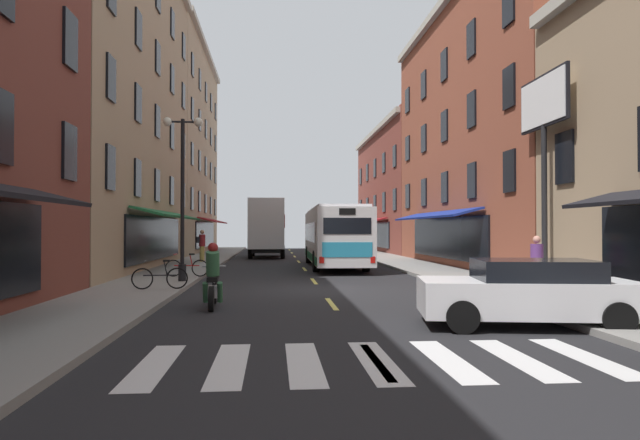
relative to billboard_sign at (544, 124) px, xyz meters
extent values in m
cube|color=black|center=(-7.05, 1.32, -5.41)|extent=(34.80, 80.00, 0.10)
cube|color=#DBCC4C|center=(-7.05, -8.68, -5.35)|extent=(0.14, 2.40, 0.01)
cube|color=#DBCC4C|center=(-7.05, -2.18, -5.35)|extent=(0.14, 2.40, 0.01)
cube|color=#DBCC4C|center=(-7.05, 4.32, -5.35)|extent=(0.14, 2.40, 0.01)
cube|color=#DBCC4C|center=(-7.05, 10.82, -5.35)|extent=(0.14, 2.40, 0.01)
cube|color=#DBCC4C|center=(-7.05, 17.32, -5.35)|extent=(0.14, 2.40, 0.01)
cube|color=#DBCC4C|center=(-7.05, 23.82, -5.35)|extent=(0.14, 2.40, 0.01)
cube|color=#DBCC4C|center=(-7.05, 30.32, -5.35)|extent=(0.14, 2.40, 0.01)
cube|color=#DBCC4C|center=(-7.05, 36.82, -5.35)|extent=(0.14, 2.40, 0.01)
cube|color=silver|center=(-10.35, -8.68, -5.35)|extent=(0.50, 2.80, 0.01)
cube|color=silver|center=(-9.25, -8.68, -5.35)|extent=(0.50, 2.80, 0.01)
cube|color=silver|center=(-8.15, -8.68, -5.35)|extent=(0.50, 2.80, 0.01)
cube|color=silver|center=(-7.05, -8.68, -5.35)|extent=(0.50, 2.80, 0.01)
cube|color=silver|center=(-5.95, -8.68, -5.35)|extent=(0.50, 2.80, 0.01)
cube|color=silver|center=(-4.85, -8.68, -5.35)|extent=(0.50, 2.80, 0.01)
cube|color=silver|center=(-3.75, -8.68, -5.35)|extent=(0.50, 2.80, 0.01)
cube|color=gray|center=(-12.95, 1.32, -5.29)|extent=(3.00, 80.00, 0.14)
cube|color=gray|center=(-1.15, 1.32, -5.29)|extent=(3.00, 80.00, 0.14)
cube|color=black|center=(-14.41, -4.68, -1.16)|extent=(0.10, 1.00, 1.60)
cube|color=black|center=(-14.41, -0.68, -1.16)|extent=(0.10, 1.00, 1.60)
cube|color=black|center=(-14.41, -0.68, 2.04)|extent=(0.10, 1.00, 1.60)
cube|color=#9E8466|center=(-18.45, 11.32, 3.28)|extent=(8.00, 19.90, 17.29)
cube|color=black|center=(-14.41, 11.32, -3.81)|extent=(0.10, 12.00, 2.10)
cube|color=#1E6638|center=(-13.70, 11.32, -2.61)|extent=(1.38, 11.20, 0.44)
cube|color=black|center=(-14.41, 3.32, -1.16)|extent=(0.10, 1.00, 1.60)
cube|color=black|center=(-14.41, 7.32, -1.16)|extent=(0.10, 1.00, 1.60)
cube|color=black|center=(-14.41, 11.32, -1.16)|extent=(0.10, 1.00, 1.60)
cube|color=black|center=(-14.41, 15.32, -1.16)|extent=(0.10, 1.00, 1.60)
cube|color=black|center=(-14.41, 19.32, -1.16)|extent=(0.10, 1.00, 1.60)
cube|color=black|center=(-14.41, 3.32, 2.04)|extent=(0.10, 1.00, 1.60)
cube|color=black|center=(-14.41, 7.32, 2.04)|extent=(0.10, 1.00, 1.60)
cube|color=black|center=(-14.41, 11.32, 2.04)|extent=(0.10, 1.00, 1.60)
cube|color=black|center=(-14.41, 15.32, 2.04)|extent=(0.10, 1.00, 1.60)
cube|color=black|center=(-14.41, 19.32, 2.04)|extent=(0.10, 1.00, 1.60)
cube|color=black|center=(-14.41, 7.32, 5.24)|extent=(0.10, 1.00, 1.60)
cube|color=black|center=(-14.41, 11.32, 5.24)|extent=(0.10, 1.00, 1.60)
cube|color=black|center=(-14.41, 15.32, 5.24)|extent=(0.10, 1.00, 1.60)
cube|color=black|center=(-14.41, 19.32, 5.24)|extent=(0.10, 1.00, 1.60)
cube|color=black|center=(-14.41, 15.32, 8.44)|extent=(0.10, 1.00, 1.60)
cube|color=black|center=(-14.41, 19.32, 8.44)|extent=(0.10, 1.00, 1.60)
cube|color=#9E8466|center=(-18.45, 31.32, 3.45)|extent=(8.00, 19.90, 17.62)
cube|color=#B2AD9E|center=(-14.35, 31.32, 11.91)|extent=(0.44, 19.40, 0.40)
cube|color=black|center=(-14.41, 31.32, -3.81)|extent=(0.10, 12.00, 2.10)
cube|color=maroon|center=(-13.70, 31.32, -2.61)|extent=(1.38, 11.20, 0.44)
cube|color=black|center=(-14.41, 23.32, -1.16)|extent=(0.10, 1.00, 1.60)
cube|color=black|center=(-14.41, 27.32, -1.16)|extent=(0.10, 1.00, 1.60)
cube|color=black|center=(-14.41, 31.32, -1.16)|extent=(0.10, 1.00, 1.60)
cube|color=black|center=(-14.41, 35.32, -1.16)|extent=(0.10, 1.00, 1.60)
cube|color=black|center=(-14.41, 39.32, -1.16)|extent=(0.10, 1.00, 1.60)
cube|color=black|center=(-14.41, 23.32, 2.04)|extent=(0.10, 1.00, 1.60)
cube|color=black|center=(-14.41, 27.32, 2.04)|extent=(0.10, 1.00, 1.60)
cube|color=black|center=(-14.41, 31.32, 2.04)|extent=(0.10, 1.00, 1.60)
cube|color=black|center=(-14.41, 35.32, 2.04)|extent=(0.10, 1.00, 1.60)
cube|color=black|center=(-14.41, 39.32, 2.04)|extent=(0.10, 1.00, 1.60)
cube|color=black|center=(-14.41, 23.32, 5.24)|extent=(0.10, 1.00, 1.60)
cube|color=black|center=(-14.41, 27.32, 5.24)|extent=(0.10, 1.00, 1.60)
cube|color=black|center=(-14.41, 31.32, 5.24)|extent=(0.10, 1.00, 1.60)
cube|color=black|center=(-14.41, 35.32, 5.24)|extent=(0.10, 1.00, 1.60)
cube|color=black|center=(-14.41, 39.32, 5.24)|extent=(0.10, 1.00, 1.60)
cube|color=black|center=(-14.41, 23.32, 8.44)|extent=(0.10, 1.00, 1.60)
cube|color=black|center=(-14.41, 27.32, 8.44)|extent=(0.10, 1.00, 1.60)
cube|color=black|center=(-14.41, 31.32, 8.44)|extent=(0.10, 1.00, 1.60)
cube|color=black|center=(-14.41, 35.32, 8.44)|extent=(0.10, 1.00, 1.60)
cube|color=black|center=(-14.41, 39.32, 8.44)|extent=(0.10, 1.00, 1.60)
cube|color=black|center=(0.31, -0.68, -1.16)|extent=(0.10, 1.00, 1.60)
cube|color=brown|center=(4.35, 11.32, 1.74)|extent=(8.00, 19.90, 14.19)
cube|color=#B2AD9E|center=(0.25, 11.32, 8.49)|extent=(0.44, 19.40, 0.40)
cube|color=black|center=(0.31, 11.32, -3.81)|extent=(0.10, 12.00, 2.10)
cube|color=navy|center=(-0.40, 11.32, -2.61)|extent=(1.38, 11.20, 0.44)
cube|color=black|center=(0.31, 3.32, -1.16)|extent=(0.10, 1.00, 1.60)
cube|color=black|center=(0.31, 7.32, -1.16)|extent=(0.10, 1.00, 1.60)
cube|color=black|center=(0.31, 11.32, -1.16)|extent=(0.10, 1.00, 1.60)
cube|color=black|center=(0.31, 15.32, -1.16)|extent=(0.10, 1.00, 1.60)
cube|color=black|center=(0.31, 19.32, -1.16)|extent=(0.10, 1.00, 1.60)
cube|color=black|center=(0.31, 3.32, 2.04)|extent=(0.10, 1.00, 1.60)
cube|color=black|center=(0.31, 7.32, 2.04)|extent=(0.10, 1.00, 1.60)
cube|color=black|center=(0.31, 11.32, 2.04)|extent=(0.10, 1.00, 1.60)
cube|color=black|center=(0.31, 15.32, 2.04)|extent=(0.10, 1.00, 1.60)
cube|color=black|center=(0.31, 19.32, 2.04)|extent=(0.10, 1.00, 1.60)
cube|color=black|center=(0.31, 3.32, 5.24)|extent=(0.10, 1.00, 1.60)
cube|color=black|center=(0.31, 7.32, 5.24)|extent=(0.10, 1.00, 1.60)
cube|color=black|center=(0.31, 11.32, 5.24)|extent=(0.10, 1.00, 1.60)
cube|color=black|center=(0.31, 15.32, 5.24)|extent=(0.10, 1.00, 1.60)
cube|color=black|center=(0.31, 19.32, 5.24)|extent=(0.10, 1.00, 1.60)
cube|color=brown|center=(4.35, 31.32, 0.07)|extent=(8.00, 19.90, 10.87)
cube|color=#B2AD9E|center=(0.25, 31.32, 5.16)|extent=(0.44, 19.40, 0.40)
cube|color=black|center=(0.31, 31.32, -3.81)|extent=(0.10, 12.00, 2.10)
cube|color=maroon|center=(-0.40, 31.32, -2.61)|extent=(1.38, 11.20, 0.44)
cube|color=black|center=(0.31, 23.32, -1.16)|extent=(0.10, 1.00, 1.60)
cube|color=black|center=(0.31, 27.32, -1.16)|extent=(0.10, 1.00, 1.60)
cube|color=black|center=(0.31, 31.32, -1.16)|extent=(0.10, 1.00, 1.60)
cube|color=black|center=(0.31, 35.32, -1.16)|extent=(0.10, 1.00, 1.60)
cube|color=black|center=(0.31, 39.32, -1.16)|extent=(0.10, 1.00, 1.60)
cube|color=black|center=(0.31, 23.32, 2.04)|extent=(0.10, 1.00, 1.60)
cube|color=black|center=(0.31, 27.32, 2.04)|extent=(0.10, 1.00, 1.60)
cube|color=black|center=(0.31, 31.32, 2.04)|extent=(0.10, 1.00, 1.60)
cube|color=black|center=(0.31, 35.32, 2.04)|extent=(0.10, 1.00, 1.60)
cube|color=black|center=(0.31, 39.32, 2.04)|extent=(0.10, 1.00, 1.60)
cylinder|color=black|center=(0.00, 0.00, -2.62)|extent=(0.18, 0.18, 5.20)
cylinder|color=black|center=(0.00, 0.00, -5.10)|extent=(0.40, 0.40, 0.24)
cube|color=black|center=(0.00, 0.00, 0.74)|extent=(0.10, 3.03, 1.69)
cube|color=white|center=(-0.06, 0.00, 0.74)|extent=(0.04, 2.87, 1.53)
cube|color=white|center=(0.06, 0.00, 0.74)|extent=(0.04, 2.87, 1.53)
cube|color=silver|center=(-5.40, 12.10, -3.70)|extent=(2.69, 11.39, 2.63)
cube|color=silver|center=(-5.40, 12.10, -2.32)|extent=(2.47, 10.19, 0.16)
cube|color=black|center=(-5.40, 12.40, -3.51)|extent=(2.70, 8.99, 0.96)
cube|color=#19723F|center=(-5.40, 12.10, -4.76)|extent=(2.71, 10.99, 0.36)
cube|color=black|center=(-5.34, 17.74, -3.51)|extent=(2.25, 0.15, 1.10)
cube|color=black|center=(-5.47, 6.46, -3.22)|extent=(2.05, 0.14, 0.70)
cube|color=teal|center=(-5.47, 6.45, -4.23)|extent=(2.15, 0.13, 0.64)
cube|color=black|center=(-5.47, 6.45, -2.60)|extent=(0.70, 0.11, 0.28)
cube|color=red|center=(-6.57, 6.45, -4.66)|extent=(0.20, 0.08, 0.28)
cube|color=red|center=(-4.38, 6.43, -4.66)|extent=(0.20, 0.08, 0.28)
cylinder|color=black|center=(-6.53, 15.79, -4.86)|extent=(0.31, 1.00, 1.00)
cylinder|color=black|center=(-4.18, 15.76, -4.86)|extent=(0.31, 1.00, 1.00)
cylinder|color=black|center=(-6.62, 8.93, -4.86)|extent=(0.31, 1.00, 1.00)
cylinder|color=black|center=(-4.27, 8.90, -4.86)|extent=(0.31, 1.00, 1.00)
cube|color=white|center=(-9.05, 25.05, -3.81)|extent=(2.31, 2.14, 2.40)
cube|color=black|center=(-9.04, 26.08, -2.96)|extent=(2.00, 0.11, 0.80)
cube|color=silver|center=(-9.07, 21.68, -2.98)|extent=(2.43, 4.64, 3.37)
cube|color=maroon|center=(-7.85, 21.67, -2.81)|extent=(0.08, 2.77, 0.90)
cube|color=black|center=(-9.06, 22.74, -4.81)|extent=(1.94, 6.35, 0.24)
cylinder|color=black|center=(-10.15, 24.86, -4.91)|extent=(0.29, 0.90, 0.90)
cylinder|color=black|center=(-7.95, 24.85, -4.91)|extent=(0.29, 0.90, 0.90)
cylinder|color=black|center=(-10.17, 21.00, -4.91)|extent=(0.29, 0.90, 0.90)
cylinder|color=black|center=(-7.97, 20.98, -4.91)|extent=(0.29, 0.90, 0.90)
cube|color=silver|center=(-3.43, -5.99, -4.76)|extent=(4.52, 2.51, 0.72)
cube|color=black|center=(-3.26, -6.02, -4.21)|extent=(2.55, 2.04, 0.45)
cube|color=red|center=(-1.22, -5.59, -4.50)|extent=(0.09, 0.21, 0.14)
cylinder|color=black|center=(-4.99, -6.62, -5.04)|extent=(0.67, 0.32, 0.64)
cylinder|color=black|center=(-4.71, -4.90, -5.04)|extent=(0.67, 0.32, 0.64)
cylinder|color=black|center=(-2.15, -7.08, -5.04)|extent=(0.67, 0.32, 0.64)
cylinder|color=black|center=(-1.87, -5.36, -5.04)|extent=(0.67, 0.32, 0.64)
cube|color=#144723|center=(-9.26, 33.76, -4.77)|extent=(1.84, 4.36, 0.70)
cube|color=black|center=(-9.26, 33.59, -4.21)|extent=(1.66, 2.36, 0.47)
cube|color=red|center=(-10.00, 31.62, -4.51)|extent=(0.20, 0.06, 0.14)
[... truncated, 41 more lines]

